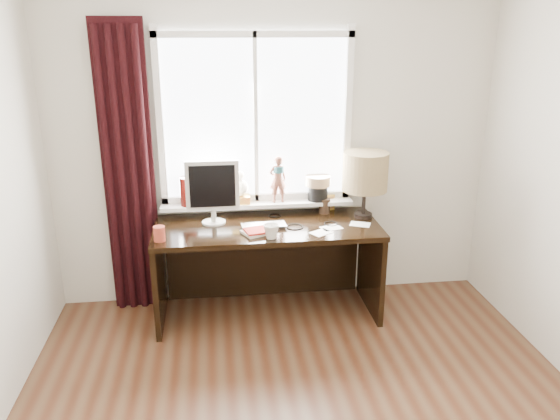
{
  "coord_description": "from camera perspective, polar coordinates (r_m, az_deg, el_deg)",
  "views": [
    {
      "loc": [
        -0.48,
        -2.22,
        2.19
      ],
      "look_at": [
        -0.05,
        1.25,
        1.0
      ],
      "focal_mm": 35.0,
      "sensor_mm": 36.0,
      "label": 1
    }
  ],
  "objects": [
    {
      "name": "wall_back",
      "position": [
        4.34,
        -0.58,
        6.96
      ],
      "size": [
        3.5,
        0.0,
        2.6
      ],
      "primitive_type": "cube",
      "rotation": [
        1.57,
        0.0,
        0.0
      ],
      "color": "beige",
      "rests_on": "ground"
    },
    {
      "name": "laptop",
      "position": [
        4.08,
        -1.66,
        -1.67
      ],
      "size": [
        0.35,
        0.23,
        0.03
      ],
      "primitive_type": "imported",
      "rotation": [
        0.0,
        0.0,
        0.06
      ],
      "color": "silver",
      "rests_on": "desk"
    },
    {
      "name": "mug",
      "position": [
        3.86,
        -0.92,
        -2.21
      ],
      "size": [
        0.15,
        0.15,
        0.11
      ],
      "primitive_type": "imported",
      "rotation": [
        0.0,
        0.0,
        0.61
      ],
      "color": "white",
      "rests_on": "desk"
    },
    {
      "name": "red_cup",
      "position": [
        3.91,
        -12.49,
        -2.44
      ],
      "size": [
        0.08,
        0.08,
        0.11
      ],
      "primitive_type": "cylinder",
      "color": "#A63725",
      "rests_on": "desk"
    },
    {
      "name": "window",
      "position": [
        4.28,
        -2.27,
        6.93
      ],
      "size": [
        1.52,
        0.2,
        1.4
      ],
      "color": "white",
      "rests_on": "ground"
    },
    {
      "name": "curtain",
      "position": [
        4.31,
        -15.57,
        3.67
      ],
      "size": [
        0.38,
        0.09,
        2.25
      ],
      "color": "black",
      "rests_on": "floor"
    },
    {
      "name": "desk",
      "position": [
        4.31,
        -1.45,
        -4.22
      ],
      "size": [
        1.7,
        0.7,
        0.75
      ],
      "color": "black",
      "rests_on": "floor"
    },
    {
      "name": "monitor",
      "position": [
        4.12,
        -7.07,
        2.25
      ],
      "size": [
        0.4,
        0.18,
        0.49
      ],
      "color": "beige",
      "rests_on": "desk"
    },
    {
      "name": "notebook_stack",
      "position": [
        3.97,
        -2.25,
        -2.22
      ],
      "size": [
        0.27,
        0.24,
        0.03
      ],
      "color": "beige",
      "rests_on": "desk"
    },
    {
      "name": "brush_holder",
      "position": [
        4.39,
        4.66,
        0.44
      ],
      "size": [
        0.09,
        0.09,
        0.25
      ],
      "color": "black",
      "rests_on": "desk"
    },
    {
      "name": "icon_frame",
      "position": [
        4.46,
        5.12,
        0.78
      ],
      "size": [
        0.1,
        0.04,
        0.13
      ],
      "color": "gold",
      "rests_on": "desk"
    },
    {
      "name": "table_lamp",
      "position": [
        4.26,
        8.9,
        3.91
      ],
      "size": [
        0.35,
        0.35,
        0.52
      ],
      "color": "black",
      "rests_on": "desk"
    },
    {
      "name": "loose_papers",
      "position": [
        4.09,
        6.06,
        -1.9
      ],
      "size": [
        0.51,
        0.3,
        0.0
      ],
      "color": "white",
      "rests_on": "desk"
    },
    {
      "name": "desk_cables",
      "position": [
        4.17,
        2.16,
        -1.35
      ],
      "size": [
        0.52,
        0.41,
        0.01
      ],
      "color": "black",
      "rests_on": "desk"
    }
  ]
}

